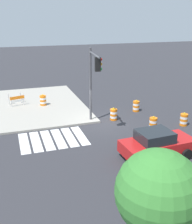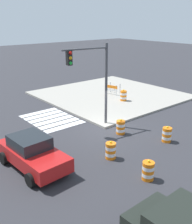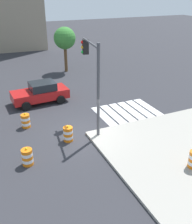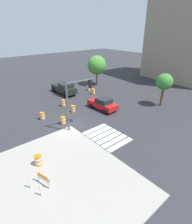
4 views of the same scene
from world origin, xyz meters
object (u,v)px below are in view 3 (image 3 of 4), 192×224
at_px(traffic_barrel_median_near, 68,134).
at_px(street_tree_streetside_near, 65,39).
at_px(sports_car, 41,93).
at_px(traffic_barrel_near_corner, 27,157).
at_px(traffic_light_pole, 92,69).
at_px(traffic_barrel_far_curb, 26,121).

relative_size(traffic_barrel_median_near, street_tree_streetside_near, 0.22).
distance_m(sports_car, traffic_barrel_near_corner, 8.07).
distance_m(sports_car, traffic_barrel_median_near, 6.34).
height_order(traffic_light_pole, street_tree_streetside_near, traffic_light_pole).
height_order(sports_car, traffic_barrel_far_curb, sports_car).
height_order(traffic_barrel_near_corner, traffic_barrel_median_near, same).
bearing_deg(traffic_barrel_median_near, traffic_light_pole, 22.77).
bearing_deg(traffic_barrel_far_curb, traffic_barrel_median_near, -53.89).
relative_size(sports_car, traffic_barrel_near_corner, 4.30).
bearing_deg(traffic_barrel_near_corner, traffic_light_pole, 25.17).
bearing_deg(traffic_barrel_far_curb, street_tree_streetside_near, 59.81).
xyz_separation_m(sports_car, traffic_light_pole, (2.05, -5.51, 3.10)).
bearing_deg(sports_car, traffic_barrel_far_curb, -117.20).
xyz_separation_m(traffic_barrel_median_near, street_tree_streetside_near, (4.36, 13.59, 3.02)).
bearing_deg(street_tree_streetside_near, traffic_barrel_far_curb, -120.19).
xyz_separation_m(traffic_barrel_median_near, traffic_light_pole, (1.94, 0.81, 3.46)).
distance_m(traffic_barrel_near_corner, traffic_barrel_median_near, 2.94).
relative_size(traffic_barrel_near_corner, street_tree_streetside_near, 0.22).
relative_size(sports_car, traffic_barrel_median_near, 4.30).
bearing_deg(street_tree_streetside_near, traffic_barrel_near_corner, -115.08).
bearing_deg(sports_car, street_tree_streetside_near, 58.38).
xyz_separation_m(sports_car, traffic_barrel_median_near, (0.11, -6.33, -0.36)).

